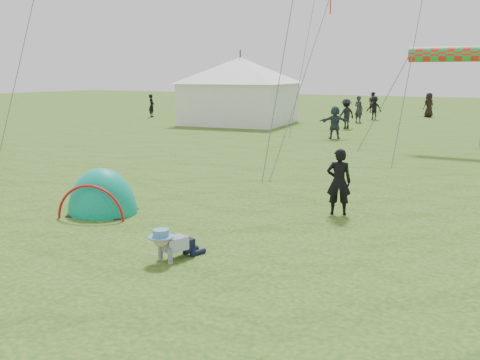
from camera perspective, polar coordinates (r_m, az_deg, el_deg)
The scene contains 12 objects.
ground at distance 10.18m, azimuth -5.22°, elevation -7.31°, with size 140.00×140.00×0.00m, color #16490C.
crawling_toddler at distance 9.55m, azimuth -7.28°, elevation -6.68°, with size 0.56×0.80×0.61m, color black, non-canonical shape.
popup_tent at distance 13.05m, azimuth -14.42°, elevation -3.43°, with size 1.66×1.37×2.15m, color #05775D.
standing_adult at distance 12.56m, azimuth 10.49°, elevation -0.19°, with size 0.57×0.37×1.55m, color black.
event_marquee at distance 35.01m, azimuth 0.02°, elevation 9.76°, with size 6.60×6.60×4.54m, color white, non-canonical shape.
crowd_person_0 at distance 36.41m, azimuth 12.54°, elevation 7.37°, with size 0.65×0.42×1.77m, color #26242D.
crowd_person_1 at distance 46.34m, azimuth 13.96°, elevation 8.06°, with size 0.82×0.64×1.69m, color #382C25.
crowd_person_3 at distance 39.10m, azimuth 14.12°, elevation 7.47°, with size 1.07×0.61×1.65m, color black.
crowd_person_4 at distance 42.61m, azimuth 19.50°, elevation 7.56°, with size 0.88×0.57×1.80m, color black.
crowd_person_6 at distance 40.71m, azimuth -9.41°, elevation 7.83°, with size 0.62×0.40×1.69m, color black.
crowd_person_9 at distance 32.42m, azimuth 11.25°, elevation 6.94°, with size 1.13×0.65×1.75m, color black.
crowd_person_11 at distance 27.23m, azimuth 10.08°, elevation 6.07°, with size 1.52×0.48×1.64m, color #2F3E4B.
Camera 1 is at (5.42, -7.98, 3.25)m, focal length 40.00 mm.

